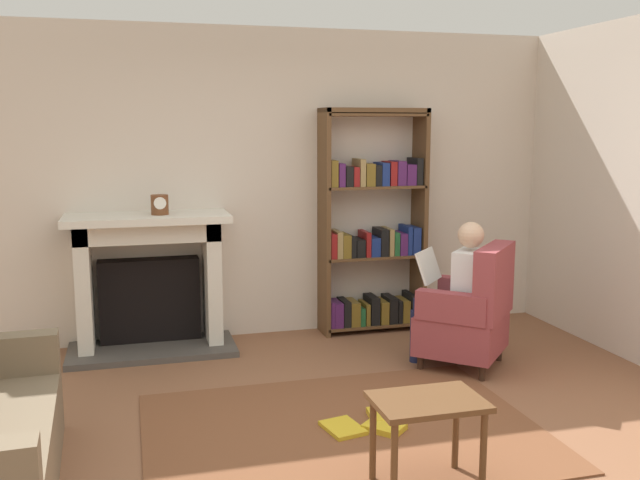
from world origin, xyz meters
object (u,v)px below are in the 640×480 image
object	(u,v)px
armchair_reading	(470,314)
seated_reader	(456,287)
bookshelf	(373,228)
mantel_clock	(160,205)
fireplace	(149,279)
side_table	(428,414)

from	to	relation	value
armchair_reading	seated_reader	size ratio (longest dim) A/B	0.85
bookshelf	mantel_clock	bearing A→B (deg)	-175.84
fireplace	mantel_clock	bearing A→B (deg)	-44.34
mantel_clock	fireplace	bearing A→B (deg)	135.66
bookshelf	side_table	world-z (taller)	bookshelf
mantel_clock	side_table	xyz separation A→B (m)	(1.18, -2.68, -0.82)
bookshelf	side_table	distance (m)	2.95
bookshelf	seated_reader	distance (m)	1.17
bookshelf	fireplace	bearing A→B (deg)	-178.94
seated_reader	side_table	size ratio (longest dim) A/B	2.04
fireplace	mantel_clock	xyz separation A→B (m)	(0.10, -0.10, 0.63)
mantel_clock	side_table	bearing A→B (deg)	-66.15
side_table	armchair_reading	bearing A→B (deg)	56.71
seated_reader	fireplace	bearing A→B (deg)	-71.64
seated_reader	side_table	xyz separation A→B (m)	(-1.00, -1.74, -0.21)
mantel_clock	seated_reader	world-z (taller)	mantel_clock
armchair_reading	seated_reader	distance (m)	0.23
seated_reader	armchair_reading	bearing A→B (deg)	90.00
mantel_clock	armchair_reading	xyz separation A→B (m)	(2.27, -1.02, -0.80)
bookshelf	seated_reader	size ratio (longest dim) A/B	1.77
mantel_clock	bookshelf	size ratio (longest dim) A/B	0.08
armchair_reading	side_table	size ratio (longest dim) A/B	1.73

